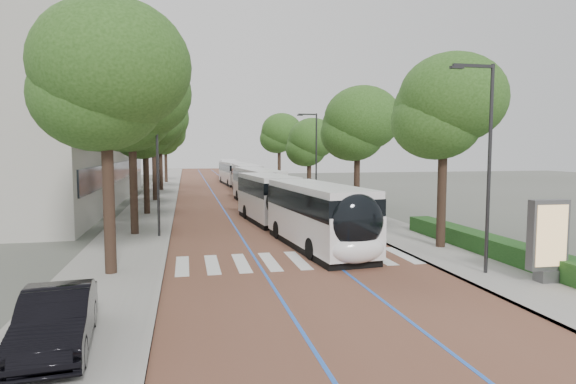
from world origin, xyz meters
The scene contains 23 objects.
ground centered at (0.00, 0.00, 0.00)m, with size 160.00×160.00×0.00m, color #51544C.
road centered at (0.00, 40.00, 0.01)m, with size 11.00×140.00×0.02m, color brown.
sidewalk_left centered at (-7.50, 40.00, 0.06)m, with size 4.00×140.00×0.12m, color gray.
sidewalk_right centered at (7.50, 40.00, 0.06)m, with size 4.00×140.00×0.12m, color gray.
kerb_left centered at (-5.60, 40.00, 0.06)m, with size 0.20×140.00×0.14m, color gray.
kerb_right centered at (5.60, 40.00, 0.06)m, with size 0.20×140.00×0.14m, color gray.
zebra_crossing centered at (0.20, 1.00, 0.03)m, with size 10.55×3.60×0.01m.
lane_line_left centered at (-1.60, 40.00, 0.02)m, with size 0.12×126.00×0.01m, color blue.
lane_line_right centered at (1.60, 40.00, 0.02)m, with size 0.12×126.00×0.01m, color blue.
office_building centered at (-19.47, 28.00, 7.00)m, with size 18.11×40.00×14.00m.
hedge centered at (9.10, 0.00, 0.52)m, with size 1.20×14.00×0.80m, color #173B14.
streetlight_near centered at (6.62, -3.00, 4.82)m, with size 1.82×0.20×8.00m.
streetlight_far centered at (6.62, 22.00, 4.82)m, with size 1.82×0.20×8.00m.
lamp_post_left centered at (-6.10, 8.00, 4.12)m, with size 0.14×0.14×8.00m, color #292A2C.
trees_left centered at (-7.50, 23.65, 7.08)m, with size 6.07×60.64×10.03m.
trees_right centered at (7.70, 22.06, 6.46)m, with size 5.55×47.26×9.19m.
lead_bus centered at (1.39, 7.21, 1.63)m, with size 4.23×18.55×3.20m.
bus_queued_0 centered at (1.71, 22.76, 1.62)m, with size 3.25×12.53×3.20m.
bus_queued_1 centered at (2.24, 35.41, 1.62)m, with size 2.77×12.45×3.20m.
bus_queued_2 centered at (1.96, 48.51, 1.62)m, with size 3.15×12.51×3.20m.
bus_queued_3 centered at (2.54, 62.02, 1.62)m, with size 3.11×12.50×3.20m.
ad_panel centered at (8.16, -4.61, 1.69)m, with size 1.45×0.57×3.00m.
parked_car centered at (-7.67, -7.32, 0.85)m, with size 1.54×4.42×1.46m, color black.
Camera 1 is at (-4.58, -19.41, 4.89)m, focal length 30.00 mm.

